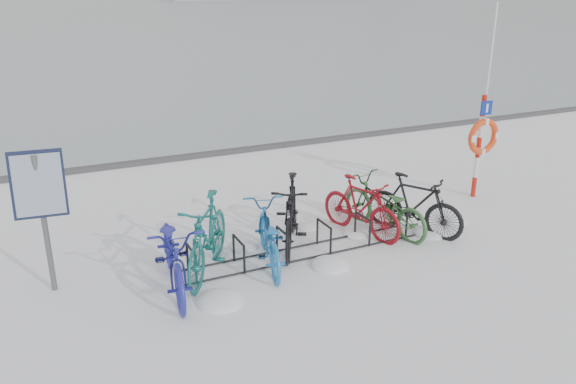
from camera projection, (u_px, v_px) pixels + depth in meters
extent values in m
plane|color=white|center=(304.00, 253.00, 8.83)|extent=(900.00, 900.00, 0.00)
cube|color=#98A6AC|center=(23.00, 6.00, 140.44)|extent=(400.00, 298.00, 0.02)
cube|color=#3F3F42|center=(195.00, 156.00, 13.82)|extent=(400.00, 0.25, 0.10)
cylinder|color=black|center=(196.00, 270.00, 7.84)|extent=(0.04, 0.04, 0.44)
cylinder|color=black|center=(187.00, 257.00, 8.21)|extent=(0.04, 0.04, 0.44)
cylinder|color=black|center=(191.00, 249.00, 7.95)|extent=(0.04, 0.44, 0.04)
cylinder|color=black|center=(244.00, 260.00, 8.13)|extent=(0.04, 0.04, 0.44)
cylinder|color=black|center=(234.00, 248.00, 8.51)|extent=(0.04, 0.04, 0.44)
cylinder|color=black|center=(238.00, 240.00, 8.24)|extent=(0.04, 0.44, 0.04)
cylinder|color=black|center=(289.00, 250.00, 8.42)|extent=(0.04, 0.04, 0.44)
cylinder|color=black|center=(277.00, 239.00, 8.80)|extent=(0.04, 0.04, 0.44)
cylinder|color=black|center=(283.00, 232.00, 8.53)|extent=(0.04, 0.44, 0.04)
cylinder|color=black|center=(331.00, 242.00, 8.71)|extent=(0.04, 0.04, 0.44)
cylinder|color=black|center=(317.00, 231.00, 9.09)|extent=(0.04, 0.04, 0.44)
cylinder|color=black|center=(324.00, 224.00, 8.83)|extent=(0.04, 0.44, 0.04)
cylinder|color=black|center=(370.00, 234.00, 9.00)|extent=(0.04, 0.04, 0.44)
cylinder|color=black|center=(355.00, 224.00, 9.38)|extent=(0.04, 0.04, 0.44)
cylinder|color=black|center=(363.00, 216.00, 9.12)|extent=(0.04, 0.44, 0.04)
cylinder|color=black|center=(406.00, 226.00, 9.30)|extent=(0.04, 0.04, 0.44)
cylinder|color=black|center=(391.00, 217.00, 9.67)|extent=(0.04, 0.04, 0.44)
cylinder|color=black|center=(399.00, 209.00, 9.41)|extent=(0.04, 0.44, 0.04)
cylinder|color=black|center=(310.00, 258.00, 8.64)|extent=(4.00, 0.03, 0.03)
cylinder|color=black|center=(297.00, 247.00, 9.01)|extent=(4.00, 0.03, 0.03)
cylinder|color=#595B5E|center=(45.00, 225.00, 7.44)|extent=(0.08, 0.08, 1.93)
cube|color=black|center=(38.00, 184.00, 7.22)|extent=(0.69, 0.32, 0.87)
cube|color=#8C99AD|center=(38.00, 185.00, 7.18)|extent=(0.62, 0.24, 0.78)
cylinder|color=#B31D0E|center=(474.00, 187.00, 11.19)|extent=(0.09, 0.09, 0.41)
cylinder|color=silver|center=(476.00, 167.00, 11.05)|extent=(0.09, 0.09, 0.41)
cylinder|color=#B31D0E|center=(479.00, 147.00, 10.92)|extent=(0.09, 0.09, 0.41)
cylinder|color=silver|center=(481.00, 127.00, 10.78)|extent=(0.09, 0.09, 0.41)
cylinder|color=#B31D0E|center=(483.00, 106.00, 10.64)|extent=(0.09, 0.09, 0.41)
torus|color=#E74115|center=(483.00, 137.00, 10.76)|extent=(0.71, 0.12, 0.71)
cube|color=navy|center=(486.00, 108.00, 10.58)|extent=(0.26, 0.03, 0.26)
cylinder|color=silver|center=(485.00, 104.00, 10.71)|extent=(0.03, 0.03, 3.71)
imported|color=navy|center=(174.00, 251.00, 7.67)|extent=(0.99, 2.14, 1.08)
imported|color=#155E5B|center=(207.00, 234.00, 8.10)|extent=(1.53, 1.93, 1.17)
imported|color=#1F70B7|center=(268.00, 234.00, 8.37)|extent=(1.06, 1.90, 0.94)
imported|color=black|center=(291.00, 212.00, 8.93)|extent=(1.42, 1.94, 1.16)
imported|color=maroon|center=(361.00, 205.00, 9.40)|extent=(0.93, 1.76, 1.02)
imported|color=#316232|center=(384.00, 204.00, 9.51)|extent=(1.04, 1.95, 0.97)
imported|color=black|center=(414.00, 203.00, 9.44)|extent=(1.29, 1.76, 1.05)
ellipsoid|color=white|center=(307.00, 227.00, 9.80)|extent=(0.41, 0.41, 0.14)
ellipsoid|color=white|center=(356.00, 234.00, 9.53)|extent=(0.46, 0.46, 0.16)
ellipsoid|color=white|center=(330.00, 266.00, 8.43)|extent=(0.60, 0.60, 0.21)
ellipsoid|color=white|center=(429.00, 234.00, 9.54)|extent=(0.57, 0.57, 0.20)
ellipsoid|color=white|center=(454.00, 222.00, 10.03)|extent=(0.45, 0.45, 0.16)
ellipsoid|color=white|center=(244.00, 247.00, 9.04)|extent=(0.49, 0.49, 0.17)
ellipsoid|color=white|center=(220.00, 302.00, 7.46)|extent=(0.64, 0.64, 0.22)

